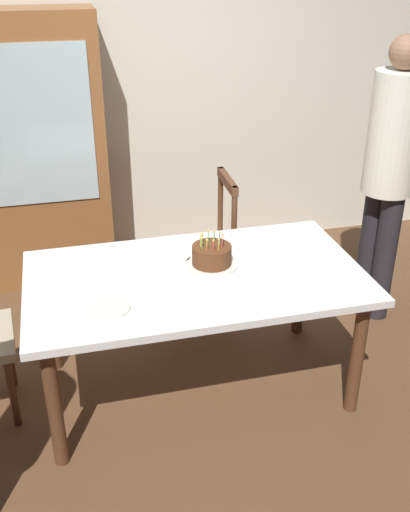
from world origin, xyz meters
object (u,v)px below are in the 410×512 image
at_px(plate_near_celebrant, 107,307).
at_px(birthday_cake, 212,256).
at_px(chair_spindle_back, 202,249).
at_px(china_cabinet, 25,155).
at_px(plate_far_side, 171,256).
at_px(dining_table, 196,288).
at_px(person_guest, 390,166).

bearing_deg(plate_near_celebrant, birthday_cake, 26.56).
bearing_deg(plate_near_celebrant, chair_spindle_back, 55.31).
height_order(plate_near_celebrant, china_cabinet, china_cabinet).
relative_size(birthday_cake, plate_far_side, 1.27).
relative_size(dining_table, birthday_cake, 6.20).
relative_size(birthday_cake, person_guest, 0.15).
distance_m(plate_far_side, chair_spindle_back, 0.72).
bearing_deg(plate_far_side, plate_near_celebrant, -131.82).
height_order(person_guest, china_cabinet, china_cabinet).
height_order(plate_near_celebrant, chair_spindle_back, chair_spindle_back).
height_order(chair_spindle_back, person_guest, person_guest).
relative_size(dining_table, china_cabinet, 0.91).
xyz_separation_m(chair_spindle_back, china_cabinet, (-1.07, 0.75, 0.49)).
distance_m(person_guest, china_cabinet, 2.44).
bearing_deg(birthday_cake, chair_spindle_back, 80.29).
distance_m(birthday_cake, plate_near_celebrant, 0.65).
xyz_separation_m(person_guest, china_cabinet, (-2.19, 1.07, -0.09)).
xyz_separation_m(plate_far_side, person_guest, (1.43, 0.27, 0.30)).
bearing_deg(person_guest, birthday_cake, -161.49).
bearing_deg(plate_far_side, chair_spindle_back, 61.57).
xyz_separation_m(dining_table, china_cabinet, (-0.84, 1.56, 0.30)).
distance_m(dining_table, person_guest, 1.48).
xyz_separation_m(dining_table, plate_far_side, (-0.09, 0.22, 0.09)).
bearing_deg(plate_near_celebrant, china_cabinet, 101.65).
bearing_deg(dining_table, china_cabinet, 118.42).
relative_size(plate_near_celebrant, china_cabinet, 0.12).
bearing_deg(plate_far_side, person_guest, 10.66).
relative_size(birthday_cake, plate_near_celebrant, 1.27).
xyz_separation_m(dining_table, birthday_cake, (0.11, 0.07, 0.14)).
height_order(birthday_cake, china_cabinet, china_cabinet).
xyz_separation_m(plate_near_celebrant, person_guest, (1.82, 0.71, 0.30)).
relative_size(dining_table, plate_near_celebrant, 7.88).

